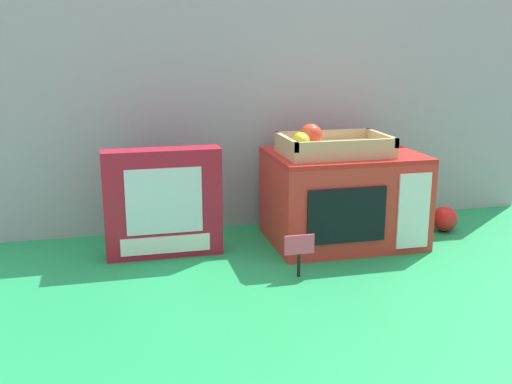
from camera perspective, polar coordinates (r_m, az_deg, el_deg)
name	(u,v)px	position (r m, az deg, el deg)	size (l,w,h in m)	color
ground_plane	(293,246)	(1.61, 3.52, -5.04)	(1.70, 1.70, 0.00)	#219E54
display_back_panel	(272,113)	(1.74, 1.52, 7.41)	(1.61, 0.03, 0.65)	#A0A3A8
toy_microwave	(343,197)	(1.63, 8.15, -0.50)	(0.38, 0.29, 0.24)	red
food_groups_crate	(330,146)	(1.56, 6.98, 4.29)	(0.27, 0.18, 0.08)	tan
cookie_set_box	(163,203)	(1.52, -8.72, -1.04)	(0.29, 0.07, 0.27)	#B2192D
price_sign	(299,249)	(1.38, 4.08, -5.37)	(0.07, 0.01, 0.10)	black
loose_toy_apple	(445,219)	(1.79, 17.29, -2.41)	(0.07, 0.07, 0.07)	red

